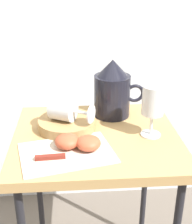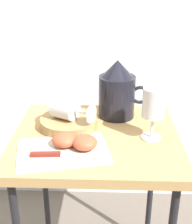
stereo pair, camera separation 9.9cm
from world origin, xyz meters
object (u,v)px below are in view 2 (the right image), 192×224
Objects in this scene: table at (96,153)px; pitcher at (117,94)px; wine_glass_upright at (154,106)px; apple_half_right at (85,143)px; knife at (57,155)px; apple_half_left at (64,140)px; basket_tray at (69,123)px; wine_glass_tipped_near at (66,108)px.

pitcher is at bearing 64.87° from table.
wine_glass_upright reaches higher than apple_half_right.
table is at bearing 72.85° from apple_half_right.
knife is at bearing -156.49° from wine_glass_upright.
pitcher is 0.29m from apple_half_left.
table is 0.15m from apple_half_left.
table is at bearing 41.32° from apple_half_left.
basket_tray is at bearing 86.22° from knife.
table is at bearing -115.13° from pitcher.
pitcher is at bearing 67.88° from apple_half_right.
apple_half_right is 0.09m from knife.
wine_glass_tipped_near is at bearing -148.32° from pitcher.
wine_glass_upright is at bearing -12.34° from wine_glass_tipped_near.
wine_glass_tipped_near is 0.16m from apple_half_right.
pitcher is at bearing 58.59° from knife.
table is 0.18m from wine_glass_tipped_near.
pitcher reaches higher than wine_glass_tipped_near.
basket_tray is at bearing 152.68° from table.
table is 4.34× the size of wine_glass_tipped_near.
apple_half_left is (-0.27, -0.06, -0.09)m from wine_glass_upright.
apple_half_right is at bearing 29.74° from knife.
apple_half_left is 0.34× the size of knife.
wine_glass_upright reaches higher than basket_tray.
basket_tray is 0.13m from apple_half_left.
knife is (-0.17, -0.29, -0.07)m from pitcher.
apple_half_right is at bearing -65.94° from basket_tray.
knife is at bearing -150.26° from apple_half_right.
wine_glass_upright is 0.77× the size of knife.
apple_half_left is at bearing 166.65° from apple_half_right.
pitcher reaches higher than wine_glass_upright.
pitcher is at bearing 31.68° from wine_glass_tipped_near.
wine_glass_tipped_near reaches higher than knife.
table is 3.26× the size of pitcher.
wine_glass_upright is at bearing 23.51° from knife.
apple_half_left and apple_half_right have the same top height.
apple_half_right is at bearing -62.93° from wine_glass_tipped_near.
knife is (-0.08, -0.04, -0.02)m from apple_half_right.
wine_glass_upright reaches higher than wine_glass_tipped_near.
table is 0.19m from knife.
basket_tray reaches higher than table.
pitcher is 2.82× the size of apple_half_right.
apple_half_right is at bearing -112.12° from pitcher.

